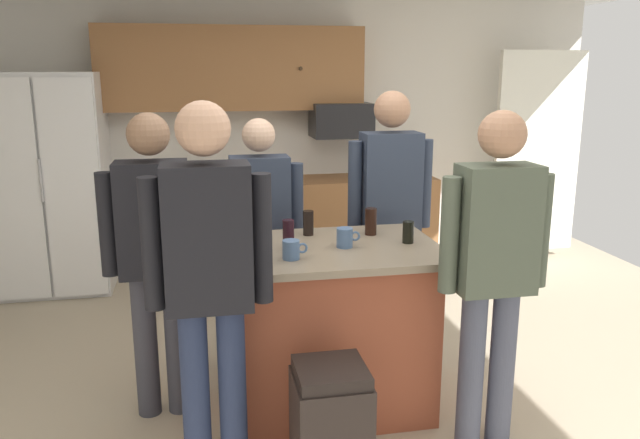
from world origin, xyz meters
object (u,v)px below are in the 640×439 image
Objects in this scene: microwave_over_range at (341,120)px; mug_ceramic_white at (345,238)px; person_guest_by_door at (390,205)px; trash_bin at (331,427)px; kitchen_island at (330,327)px; person_elder_center at (209,271)px; person_guest_right at (261,224)px; person_guest_left at (494,259)px; tumbler_amber at (288,234)px; mug_blue_stoneware at (291,250)px; person_host_foreground at (155,247)px; glass_dark_ale at (371,222)px; glass_short_whisky at (308,223)px; refrigerator at (52,184)px; glass_pilsner at (408,232)px.

microwave_over_range is 2.71m from mug_ceramic_white.
trash_bin is at bearing 13.00° from person_guest_by_door.
person_elder_center reaches higher than kitchen_island.
trash_bin is (-0.15, -0.71, -0.19)m from kitchen_island.
person_guest_left is at bearing 16.29° from person_guest_right.
person_guest_left reaches higher than tumbler_amber.
trash_bin is at bearing -79.35° from mug_blue_stoneware.
person_host_foreground is 10.78× the size of glass_dark_ale.
person_guest_left is at bearing -44.82° from glass_short_whisky.
person_guest_right reaches higher than kitchen_island.
kitchen_island is at bearing 0.34° from tumbler_amber.
glass_short_whisky is at bearing -8.77° from person_guest_left.
person_guest_by_door is (-0.17, 1.16, 0.04)m from person_guest_left.
glass_short_whisky is (0.59, 0.82, -0.01)m from person_elder_center.
glass_dark_ale reaches higher than glass_short_whisky.
refrigerator reaches higher than mug_ceramic_white.
person_guest_right reaches higher than glass_short_whisky.
person_guest_left is 10.71× the size of tumbler_amber.
mug_ceramic_white is at bearing -177.31° from glass_pilsner.
person_guest_left reaches higher than glass_dark_ale.
person_guest_right is 0.93m from mug_blue_stoneware.
glass_dark_ale is at bearing 36.62° from mug_blue_stoneware.
person_guest_by_door reaches higher than microwave_over_range.
microwave_over_range is 2.44m from glass_dark_ale.
refrigerator is 14.37× the size of mug_blue_stoneware.
person_guest_left reaches higher than glass_short_whisky.
mug_blue_stoneware is at bearing -16.70° from person_host_foreground.
person_guest_right is at bearing -117.60° from microwave_over_range.
microwave_over_range is 3.84× the size of glass_short_whisky.
microwave_over_range is 0.32× the size of person_guest_left.
glass_short_whisky reaches higher than kitchen_island.
person_host_foreground reaches higher than glass_pilsner.
trash_bin is at bearing -115.46° from glass_dark_ale.
glass_pilsner is (-0.21, -2.59, -0.42)m from microwave_over_range.
person_host_foreground is 11.67× the size of glass_short_whisky.
person_guest_left reaches higher than microwave_over_range.
refrigerator is 11.71× the size of tumbler_amber.
trash_bin is (0.10, -0.52, -0.72)m from mug_blue_stoneware.
person_host_foreground reaches higher than mug_blue_stoneware.
tumbler_amber reaches higher than mug_ceramic_white.
person_guest_by_door is at bearing 55.37° from mug_ceramic_white.
refrigerator is 3.70m from trash_bin.
person_host_foreground is 1.34m from trash_bin.
glass_dark_ale is 1.20× the size of mug_ceramic_white.
mug_ceramic_white is (0.32, 0.16, 0.00)m from mug_blue_stoneware.
kitchen_island is 1.03m from person_elder_center.
person_elder_center reaches higher than microwave_over_range.
glass_pilsner is at bearing 2.69° from mug_ceramic_white.
person_host_foreground is 1.05× the size of person_guest_right.
person_guest_left is at bearing -18.91° from mug_blue_stoneware.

